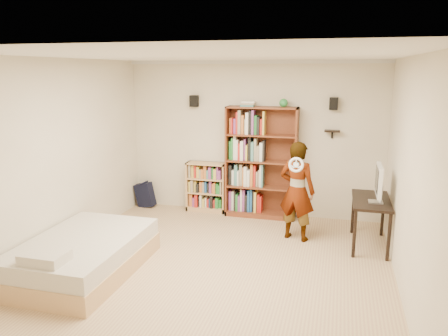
% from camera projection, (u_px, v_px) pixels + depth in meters
% --- Properties ---
extents(ground, '(4.50, 5.00, 0.01)m').
position_uv_depth(ground, '(214.00, 271.00, 5.62)').
color(ground, tan).
rests_on(ground, ground).
extents(room_shell, '(4.52, 5.02, 2.71)m').
position_uv_depth(room_shell, '(213.00, 136.00, 5.24)').
color(room_shell, beige).
rests_on(room_shell, ground).
extents(crown_molding, '(4.50, 5.00, 0.06)m').
position_uv_depth(crown_molding, '(212.00, 58.00, 5.04)').
color(crown_molding, silver).
rests_on(crown_molding, room_shell).
extents(speaker_left, '(0.14, 0.12, 0.20)m').
position_uv_depth(speaker_left, '(194.00, 101.00, 7.71)').
color(speaker_left, black).
rests_on(speaker_left, room_shell).
extents(speaker_right, '(0.14, 0.12, 0.20)m').
position_uv_depth(speaker_right, '(334.00, 104.00, 7.11)').
color(speaker_right, black).
rests_on(speaker_right, room_shell).
extents(wall_shelf, '(0.25, 0.16, 0.02)m').
position_uv_depth(wall_shelf, '(332.00, 131.00, 7.21)').
color(wall_shelf, black).
rests_on(wall_shelf, room_shell).
extents(tall_bookshelf, '(1.22, 0.36, 1.93)m').
position_uv_depth(tall_bookshelf, '(261.00, 163.00, 7.55)').
color(tall_bookshelf, brown).
rests_on(tall_bookshelf, ground).
extents(low_bookshelf, '(0.72, 0.27, 0.90)m').
position_uv_depth(low_bookshelf, '(206.00, 187.00, 7.96)').
color(low_bookshelf, tan).
rests_on(low_bookshelf, ground).
extents(computer_desk, '(0.52, 1.05, 0.71)m').
position_uv_depth(computer_desk, '(370.00, 223.00, 6.38)').
color(computer_desk, black).
rests_on(computer_desk, ground).
extents(imac, '(0.15, 0.55, 0.54)m').
position_uv_depth(imac, '(377.00, 184.00, 6.09)').
color(imac, silver).
rests_on(imac, computer_desk).
extents(daybed, '(1.26, 1.94, 0.57)m').
position_uv_depth(daybed, '(83.00, 251.00, 5.55)').
color(daybed, beige).
rests_on(daybed, ground).
extents(person, '(0.63, 0.50, 1.52)m').
position_uv_depth(person, '(297.00, 191.00, 6.55)').
color(person, black).
rests_on(person, ground).
extents(wii_wheel, '(0.22, 0.08, 0.22)m').
position_uv_depth(wii_wheel, '(296.00, 165.00, 6.18)').
color(wii_wheel, silver).
rests_on(wii_wheel, person).
extents(navy_bag, '(0.36, 0.25, 0.47)m').
position_uv_depth(navy_bag, '(145.00, 194.00, 8.26)').
color(navy_bag, black).
rests_on(navy_bag, ground).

